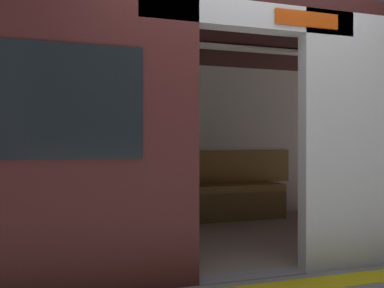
# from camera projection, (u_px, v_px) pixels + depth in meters

# --- Properties ---
(ground_plane) EXTENTS (60.00, 60.00, 0.00)m
(ground_plane) POSITION_uv_depth(u_px,v_px,m) (250.00, 276.00, 3.11)
(ground_plane) COLOR gray
(train_car) EXTENTS (6.40, 2.66, 2.22)m
(train_car) POSITION_uv_depth(u_px,v_px,m) (198.00, 101.00, 4.19)
(train_car) COLOR silver
(train_car) RESTS_ON ground_plane
(bench_seat) EXTENTS (2.97, 0.44, 0.47)m
(bench_seat) POSITION_uv_depth(u_px,v_px,m) (178.00, 195.00, 5.15)
(bench_seat) COLOR olive
(bench_seat) RESTS_ON ground_plane
(person_seated) EXTENTS (0.55, 0.68, 1.20)m
(person_seated) POSITION_uv_depth(u_px,v_px,m) (160.00, 170.00, 5.03)
(person_seated) COLOR #D8CC4C
(person_seated) RESTS_ON ground_plane
(handbag) EXTENTS (0.26, 0.15, 0.17)m
(handbag) POSITION_uv_depth(u_px,v_px,m) (186.00, 179.00, 5.24)
(handbag) COLOR maroon
(handbag) RESTS_ON bench_seat
(book) EXTENTS (0.18, 0.24, 0.03)m
(book) POSITION_uv_depth(u_px,v_px,m) (132.00, 186.00, 5.06)
(book) COLOR #26598C
(book) RESTS_ON bench_seat
(grab_pole_door) EXTENTS (0.04, 0.04, 2.08)m
(grab_pole_door) POSITION_uv_depth(u_px,v_px,m) (187.00, 142.00, 3.41)
(grab_pole_door) COLOR silver
(grab_pole_door) RESTS_ON ground_plane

